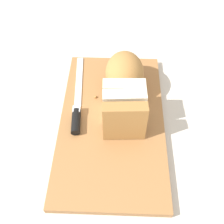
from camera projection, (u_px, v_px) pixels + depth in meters
The scene contains 7 objects.
ground_plane at pixel (112, 123), 0.66m from camera, with size 3.00×3.00×0.00m, color beige.
cutting_board at pixel (112, 121), 0.65m from camera, with size 0.46×0.26×0.02m, color #9E6B3D.
bread_loaf at pixel (124, 86), 0.64m from camera, with size 0.24×0.11×0.10m.
bread_knife at pixel (77, 111), 0.65m from camera, with size 0.27×0.04×0.02m.
crumb_near_knife at pixel (95, 97), 0.68m from camera, with size 0.01×0.01×0.01m, color #A8753D.
crumb_near_loaf at pixel (132, 99), 0.68m from camera, with size 0.01×0.01×0.01m, color #A8753D.
crumb_stray_left at pixel (134, 118), 0.64m from camera, with size 0.01×0.01×0.01m, color #A8753D.
Camera 1 is at (0.37, 0.02, 0.55)m, focal length 41.10 mm.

